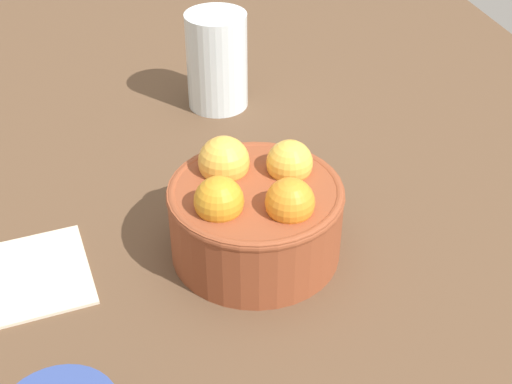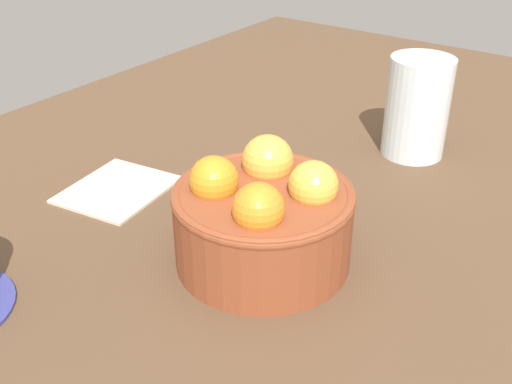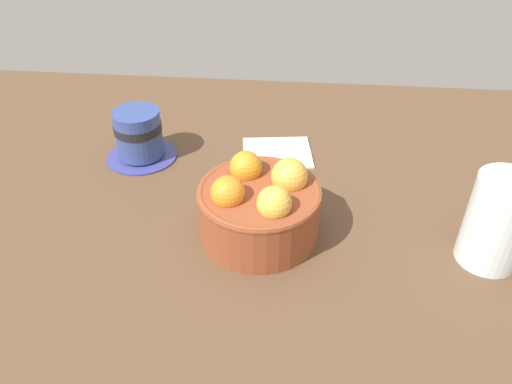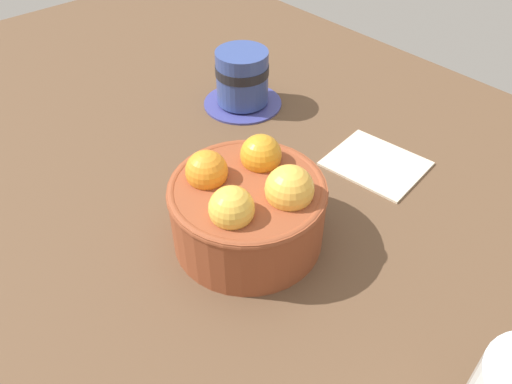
# 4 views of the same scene
# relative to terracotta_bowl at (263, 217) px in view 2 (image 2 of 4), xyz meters

# --- Properties ---
(ground_plane) EXTENTS (1.45, 0.95, 0.04)m
(ground_plane) POSITION_rel_terracotta_bowl_xyz_m (0.00, 0.00, -0.07)
(ground_plane) COLOR brown
(terracotta_bowl) EXTENTS (0.15, 0.15, 0.10)m
(terracotta_bowl) POSITION_rel_terracotta_bowl_xyz_m (0.00, 0.00, 0.00)
(terracotta_bowl) COLOR brown
(terracotta_bowl) RESTS_ON ground_plane
(water_glass) EXTENTS (0.07, 0.07, 0.11)m
(water_glass) POSITION_rel_terracotta_bowl_xyz_m (-0.28, 0.02, 0.01)
(water_glass) COLOR silver
(water_glass) RESTS_ON ground_plane
(folded_napkin) EXTENTS (0.12, 0.11, 0.01)m
(folded_napkin) POSITION_rel_terracotta_bowl_xyz_m (-0.01, -0.19, -0.04)
(folded_napkin) COLOR beige
(folded_napkin) RESTS_ON ground_plane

